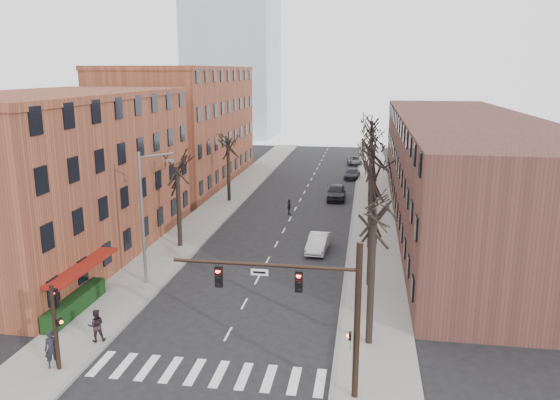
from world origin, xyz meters
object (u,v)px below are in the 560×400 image
at_px(parked_car_near, 336,192).
at_px(parked_car_mid, 352,174).
at_px(pedestrian_a, 52,349).
at_px(silver_sedan, 318,243).

relative_size(parked_car_near, parked_car_mid, 1.11).
relative_size(parked_car_mid, pedestrian_a, 2.36).
bearing_deg(parked_car_near, pedestrian_a, -107.54).
xyz_separation_m(silver_sedan, parked_car_near, (0.38, 18.15, 0.15)).
height_order(silver_sedan, pedestrian_a, pedestrian_a).
bearing_deg(pedestrian_a, parked_car_mid, 40.65).
height_order(parked_car_near, parked_car_mid, parked_car_near).
bearing_deg(parked_car_near, parked_car_mid, 82.93).
bearing_deg(parked_car_mid, silver_sedan, -88.11).
xyz_separation_m(parked_car_mid, pedestrian_a, (-12.66, -50.26, 0.45)).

